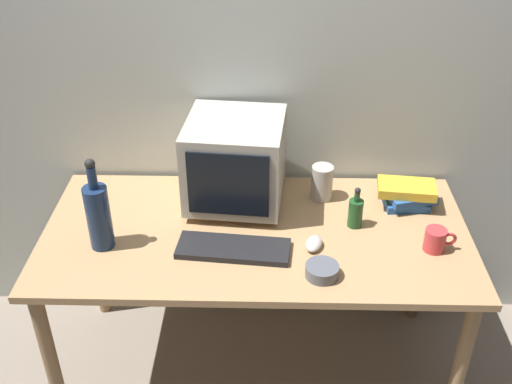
# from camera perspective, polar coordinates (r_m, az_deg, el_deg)

# --- Properties ---
(ground_plane) EXTENTS (6.00, 6.00, 0.00)m
(ground_plane) POSITION_cam_1_polar(r_m,az_deg,el_deg) (2.91, -0.00, -15.72)
(ground_plane) COLOR gray
(back_wall) EXTENTS (4.00, 0.08, 2.50)m
(back_wall) POSITION_cam_1_polar(r_m,az_deg,el_deg) (2.57, 0.25, 11.49)
(back_wall) COLOR beige
(back_wall) RESTS_ON ground
(desk) EXTENTS (1.67, 0.81, 0.76)m
(desk) POSITION_cam_1_polar(r_m,az_deg,el_deg) (2.45, -0.00, -5.22)
(desk) COLOR tan
(desk) RESTS_ON ground
(crt_monitor) EXTENTS (0.41, 0.42, 0.37)m
(crt_monitor) POSITION_cam_1_polar(r_m,az_deg,el_deg) (2.47, -1.95, 2.85)
(crt_monitor) COLOR #B2AD9E
(crt_monitor) RESTS_ON desk
(keyboard) EXTENTS (0.43, 0.19, 0.02)m
(keyboard) POSITION_cam_1_polar(r_m,az_deg,el_deg) (2.29, -2.12, -5.29)
(keyboard) COLOR black
(keyboard) RESTS_ON desk
(computer_mouse) EXTENTS (0.09, 0.11, 0.04)m
(computer_mouse) POSITION_cam_1_polar(r_m,az_deg,el_deg) (2.31, 5.41, -4.81)
(computer_mouse) COLOR beige
(computer_mouse) RESTS_ON desk
(bottle_tall) EXTENTS (0.09, 0.09, 0.37)m
(bottle_tall) POSITION_cam_1_polar(r_m,az_deg,el_deg) (2.32, -14.48, -2.04)
(bottle_tall) COLOR navy
(bottle_tall) RESTS_ON desk
(bottle_short) EXTENTS (0.06, 0.06, 0.18)m
(bottle_short) POSITION_cam_1_polar(r_m,az_deg,el_deg) (2.42, 9.25, -1.83)
(bottle_short) COLOR #1E4C23
(bottle_short) RESTS_ON desk
(book_stack) EXTENTS (0.25, 0.19, 0.10)m
(book_stack) POSITION_cam_1_polar(r_m,az_deg,el_deg) (2.59, 13.91, -0.19)
(book_stack) COLOR #28569E
(book_stack) RESTS_ON desk
(mug) EXTENTS (0.12, 0.08, 0.09)m
(mug) POSITION_cam_1_polar(r_m,az_deg,el_deg) (2.37, 16.40, -4.29)
(mug) COLOR #CC383D
(mug) RESTS_ON desk
(cd_spindle) EXTENTS (0.12, 0.12, 0.04)m
(cd_spindle) POSITION_cam_1_polar(r_m,az_deg,el_deg) (2.19, 6.17, -7.30)
(cd_spindle) COLOR #595B66
(cd_spindle) RESTS_ON desk
(metal_canister) EXTENTS (0.09, 0.09, 0.15)m
(metal_canister) POSITION_cam_1_polar(r_m,az_deg,el_deg) (2.57, 6.16, 0.89)
(metal_canister) COLOR #B7B2A8
(metal_canister) RESTS_ON desk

